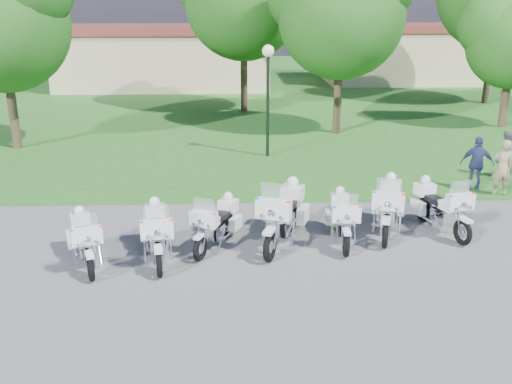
{
  "coord_description": "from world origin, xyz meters",
  "views": [
    {
      "loc": [
        -1.21,
        -12.74,
        5.6
      ],
      "look_at": [
        -0.71,
        1.2,
        0.95
      ],
      "focal_mm": 40.0,
      "sensor_mm": 36.0,
      "label": 1
    }
  ],
  "objects_px": {
    "motorcycle_3": "(283,214)",
    "lamp_post": "(268,73)",
    "bystander_a": "(502,168)",
    "bystander_c": "(477,164)",
    "bystander_b": "(505,154)",
    "motorcycle_0": "(84,239)",
    "motorcycle_5": "(388,206)",
    "motorcycle_6": "(440,207)",
    "motorcycle_2": "(217,223)",
    "motorcycle_4": "(342,218)",
    "motorcycle_1": "(157,232)"
  },
  "relations": [
    {
      "from": "motorcycle_0",
      "to": "bystander_c",
      "type": "relative_size",
      "value": 1.2
    },
    {
      "from": "motorcycle_0",
      "to": "motorcycle_4",
      "type": "xyz_separation_m",
      "value": [
        5.97,
        1.1,
        0.01
      ]
    },
    {
      "from": "motorcycle_0",
      "to": "motorcycle_2",
      "type": "bearing_deg",
      "value": 176.84
    },
    {
      "from": "motorcycle_6",
      "to": "bystander_c",
      "type": "height_order",
      "value": "bystander_c"
    },
    {
      "from": "motorcycle_3",
      "to": "motorcycle_4",
      "type": "height_order",
      "value": "motorcycle_3"
    },
    {
      "from": "bystander_a",
      "to": "bystander_c",
      "type": "bearing_deg",
      "value": -41.57
    },
    {
      "from": "motorcycle_6",
      "to": "bystander_b",
      "type": "height_order",
      "value": "bystander_b"
    },
    {
      "from": "motorcycle_1",
      "to": "lamp_post",
      "type": "bearing_deg",
      "value": -117.73
    },
    {
      "from": "bystander_a",
      "to": "motorcycle_0",
      "type": "bearing_deg",
      "value": 25.09
    },
    {
      "from": "motorcycle_6",
      "to": "motorcycle_3",
      "type": "bearing_deg",
      "value": -6.47
    },
    {
      "from": "motorcycle_2",
      "to": "lamp_post",
      "type": "bearing_deg",
      "value": -77.17
    },
    {
      "from": "motorcycle_6",
      "to": "bystander_a",
      "type": "relative_size",
      "value": 1.31
    },
    {
      "from": "motorcycle_3",
      "to": "bystander_c",
      "type": "relative_size",
      "value": 1.5
    },
    {
      "from": "bystander_b",
      "to": "bystander_c",
      "type": "xyz_separation_m",
      "value": [
        -1.48,
        -1.28,
        0.05
      ]
    },
    {
      "from": "bystander_a",
      "to": "bystander_c",
      "type": "xyz_separation_m",
      "value": [
        -0.55,
        0.55,
        -0.02
      ]
    },
    {
      "from": "motorcycle_4",
      "to": "bystander_b",
      "type": "relative_size",
      "value": 1.36
    },
    {
      "from": "motorcycle_6",
      "to": "motorcycle_2",
      "type": "bearing_deg",
      "value": -7.86
    },
    {
      "from": "motorcycle_6",
      "to": "bystander_a",
      "type": "height_order",
      "value": "bystander_a"
    },
    {
      "from": "motorcycle_5",
      "to": "motorcycle_6",
      "type": "relative_size",
      "value": 1.07
    },
    {
      "from": "motorcycle_3",
      "to": "lamp_post",
      "type": "height_order",
      "value": "lamp_post"
    },
    {
      "from": "motorcycle_2",
      "to": "motorcycle_6",
      "type": "relative_size",
      "value": 0.88
    },
    {
      "from": "motorcycle_1",
      "to": "motorcycle_6",
      "type": "relative_size",
      "value": 1.0
    },
    {
      "from": "motorcycle_1",
      "to": "bystander_a",
      "type": "distance_m",
      "value": 10.7
    },
    {
      "from": "motorcycle_3",
      "to": "lamp_post",
      "type": "relative_size",
      "value": 0.61
    },
    {
      "from": "motorcycle_3",
      "to": "motorcycle_5",
      "type": "relative_size",
      "value": 1.05
    },
    {
      "from": "motorcycle_2",
      "to": "motorcycle_6",
      "type": "xyz_separation_m",
      "value": [
        5.67,
        0.79,
        0.05
      ]
    },
    {
      "from": "motorcycle_0",
      "to": "motorcycle_1",
      "type": "distance_m",
      "value": 1.59
    },
    {
      "from": "motorcycle_2",
      "to": "motorcycle_6",
      "type": "distance_m",
      "value": 5.72
    },
    {
      "from": "motorcycle_4",
      "to": "lamp_post",
      "type": "distance_m",
      "value": 8.72
    },
    {
      "from": "motorcycle_5",
      "to": "bystander_a",
      "type": "height_order",
      "value": "bystander_a"
    },
    {
      "from": "motorcycle_5",
      "to": "bystander_b",
      "type": "relative_size",
      "value": 1.52
    },
    {
      "from": "bystander_b",
      "to": "bystander_c",
      "type": "distance_m",
      "value": 1.96
    },
    {
      "from": "motorcycle_4",
      "to": "motorcycle_6",
      "type": "distance_m",
      "value": 2.68
    },
    {
      "from": "motorcycle_5",
      "to": "bystander_a",
      "type": "xyz_separation_m",
      "value": [
        4.17,
        2.79,
        0.16
      ]
    },
    {
      "from": "motorcycle_4",
      "to": "lamp_post",
      "type": "relative_size",
      "value": 0.52
    },
    {
      "from": "motorcycle_4",
      "to": "bystander_a",
      "type": "bearing_deg",
      "value": -144.7
    },
    {
      "from": "motorcycle_2",
      "to": "bystander_b",
      "type": "relative_size",
      "value": 1.25
    },
    {
      "from": "bystander_a",
      "to": "bystander_b",
      "type": "bearing_deg",
      "value": -113.17
    },
    {
      "from": "motorcycle_1",
      "to": "motorcycle_4",
      "type": "distance_m",
      "value": 4.48
    },
    {
      "from": "lamp_post",
      "to": "bystander_a",
      "type": "relative_size",
      "value": 2.41
    },
    {
      "from": "motorcycle_2",
      "to": "motorcycle_5",
      "type": "height_order",
      "value": "motorcycle_5"
    },
    {
      "from": "motorcycle_5",
      "to": "bystander_b",
      "type": "height_order",
      "value": "motorcycle_5"
    },
    {
      "from": "motorcycle_3",
      "to": "bystander_a",
      "type": "distance_m",
      "value": 7.69
    },
    {
      "from": "motorcycle_0",
      "to": "bystander_a",
      "type": "height_order",
      "value": "bystander_a"
    },
    {
      "from": "motorcycle_0",
      "to": "motorcycle_2",
      "type": "height_order",
      "value": "same"
    },
    {
      "from": "lamp_post",
      "to": "bystander_a",
      "type": "bearing_deg",
      "value": -35.72
    },
    {
      "from": "motorcycle_0",
      "to": "bystander_b",
      "type": "distance_m",
      "value": 13.84
    },
    {
      "from": "motorcycle_4",
      "to": "bystander_a",
      "type": "height_order",
      "value": "bystander_a"
    },
    {
      "from": "motorcycle_4",
      "to": "bystander_a",
      "type": "distance_m",
      "value": 6.39
    },
    {
      "from": "motorcycle_2",
      "to": "motorcycle_3",
      "type": "relative_size",
      "value": 0.78
    }
  ]
}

